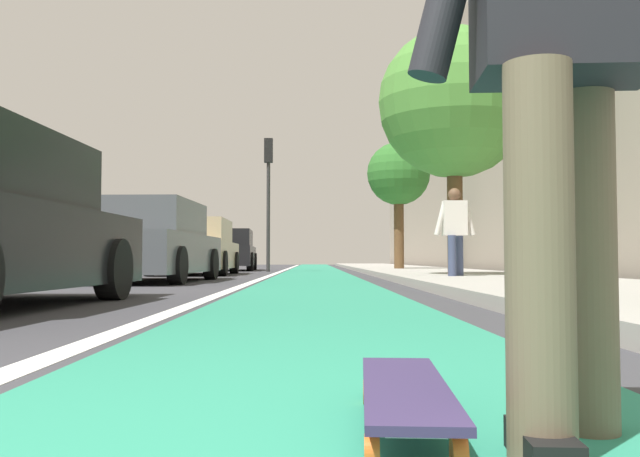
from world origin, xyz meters
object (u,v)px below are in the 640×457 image
object	(u,v)px
parked_car_end	(229,251)
pedestrian_distant	(455,229)
parked_car_mid	(148,243)
skater_person	(565,27)
street_tree_mid	(454,103)
street_tree_far	(399,175)
parked_car_far	(195,248)
skateboard	(405,392)
traffic_light	(268,180)

from	to	relation	value
parked_car_end	pedestrian_distant	xyz separation A→B (m)	(-13.07, -5.54, 0.22)
parked_car_mid	parked_car_end	xyz separation A→B (m)	(12.28, 0.06, 0.01)
skater_person	street_tree_mid	size ratio (longest dim) A/B	0.34
parked_car_end	street_tree_far	size ratio (longest dim) A/B	1.14
parked_car_far	street_tree_mid	world-z (taller)	street_tree_mid
skateboard	skater_person	bearing A→B (deg)	-113.29
street_tree_mid	parked_car_end	bearing A→B (deg)	25.26
parked_car_mid	pedestrian_distant	distance (m)	5.54
parked_car_far	skateboard	bearing A→B (deg)	-168.24
skater_person	parked_car_far	size ratio (longest dim) A/B	0.36
street_tree_far	parked_car_mid	bearing A→B (deg)	145.86
skater_person	parked_car_far	xyz separation A→B (m)	(16.43, 3.73, -0.23)
street_tree_mid	pedestrian_distant	distance (m)	2.57
parked_car_far	street_tree_mid	distance (m)	8.39
skater_person	parked_car_mid	bearing A→B (deg)	18.40
skateboard	parked_car_end	distance (m)	23.23
traffic_light	street_tree_far	size ratio (longest dim) A/B	1.09
skateboard	parked_car_mid	bearing A→B (deg)	16.96
parked_car_end	pedestrian_distant	distance (m)	14.20
skater_person	parked_car_end	bearing A→B (deg)	9.02
parked_car_mid	street_tree_far	distance (m)	10.38
parked_car_far	street_tree_mid	bearing A→B (deg)	-133.25
skateboard	street_tree_far	xyz separation A→B (m)	(19.07, -2.41, 2.93)
street_tree_mid	parked_car_mid	bearing A→B (deg)	91.21
parked_car_mid	street_tree_far	world-z (taller)	street_tree_far
parked_car_far	pedestrian_distant	xyz separation A→B (m)	(-6.37, -5.60, 0.24)
parked_car_end	street_tree_mid	distance (m)	13.70
parked_car_mid	traffic_light	size ratio (longest dim) A/B	1.03
skater_person	street_tree_far	size ratio (longest dim) A/B	0.40
parked_car_mid	parked_car_end	world-z (taller)	parked_car_end
skateboard	parked_car_far	bearing A→B (deg)	11.76
skateboard	pedestrian_distant	world-z (taller)	pedestrian_distant
parked_car_far	parked_car_end	size ratio (longest dim) A/B	0.98
parked_car_end	pedestrian_distant	size ratio (longest dim) A/B	2.82
parked_car_far	traffic_light	xyz separation A→B (m)	(4.26, -1.66, 2.34)
parked_car_far	pedestrian_distant	size ratio (longest dim) A/B	2.77
skateboard	pedestrian_distant	bearing A→B (deg)	-12.61
skateboard	parked_car_far	distance (m)	16.64
parked_car_mid	street_tree_mid	distance (m)	6.26
parked_car_far	parked_car_mid	bearing A→B (deg)	-178.73
parked_car_far	traffic_light	world-z (taller)	traffic_light
traffic_light	skateboard	bearing A→B (deg)	-175.19
skater_person	parked_car_end	distance (m)	23.42
skateboard	skater_person	xyz separation A→B (m)	(-0.15, -0.35, 0.84)
skater_person	pedestrian_distant	size ratio (longest dim) A/B	1.00
skateboard	pedestrian_distant	xyz separation A→B (m)	(9.91, -2.22, 0.85)
parked_car_end	traffic_light	world-z (taller)	traffic_light
traffic_light	street_tree_far	xyz separation A→B (m)	(-1.46, -4.14, -0.03)
parked_car_end	street_tree_mid	bearing A→B (deg)	-154.74
street_tree_mid	pedestrian_distant	xyz separation A→B (m)	(-0.91, 0.20, -2.40)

